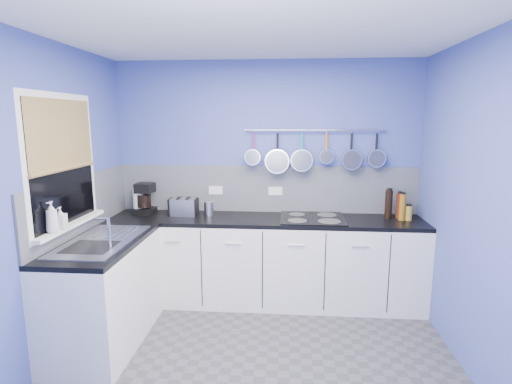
# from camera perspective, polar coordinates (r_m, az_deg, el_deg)

# --- Properties ---
(floor) EXTENTS (3.20, 3.00, 0.02)m
(floor) POSITION_cam_1_polar(r_m,az_deg,el_deg) (3.37, -0.20, -24.09)
(floor) COLOR #47474C
(floor) RESTS_ON ground
(ceiling) EXTENTS (3.20, 3.00, 0.02)m
(ceiling) POSITION_cam_1_polar(r_m,az_deg,el_deg) (2.84, -0.24, 22.84)
(ceiling) COLOR white
(ceiling) RESTS_ON ground
(wall_back) EXTENTS (3.20, 0.02, 2.50)m
(wall_back) POSITION_cam_1_polar(r_m,az_deg,el_deg) (4.33, 1.47, 1.79)
(wall_back) COLOR #4452A6
(wall_back) RESTS_ON ground
(wall_front) EXTENTS (3.20, 0.02, 2.50)m
(wall_front) POSITION_cam_1_polar(r_m,az_deg,el_deg) (1.43, -5.56, -16.44)
(wall_front) COLOR #4452A6
(wall_front) RESTS_ON ground
(wall_left) EXTENTS (0.02, 3.00, 2.50)m
(wall_left) POSITION_cam_1_polar(r_m,az_deg,el_deg) (3.39, -28.49, -1.89)
(wall_left) COLOR #4452A6
(wall_left) RESTS_ON ground
(wall_right) EXTENTS (0.02, 3.00, 2.50)m
(wall_right) POSITION_cam_1_polar(r_m,az_deg,el_deg) (3.16, 30.37, -2.88)
(wall_right) COLOR #4452A6
(wall_right) RESTS_ON ground
(backsplash_back) EXTENTS (3.20, 0.02, 0.50)m
(backsplash_back) POSITION_cam_1_polar(r_m,az_deg,el_deg) (4.33, 1.45, 0.44)
(backsplash_back) COLOR #90949B
(backsplash_back) RESTS_ON wall_back
(backsplash_left) EXTENTS (0.02, 1.80, 0.50)m
(backsplash_left) POSITION_cam_1_polar(r_m,az_deg,el_deg) (3.90, -23.34, -1.51)
(backsplash_left) COLOR #90949B
(backsplash_left) RESTS_ON wall_left
(cabinet_run_back) EXTENTS (3.20, 0.60, 0.86)m
(cabinet_run_back) POSITION_cam_1_polar(r_m,az_deg,el_deg) (4.24, 1.18, -9.88)
(cabinet_run_back) COLOR white
(cabinet_run_back) RESTS_ON ground
(worktop_back) EXTENTS (3.20, 0.60, 0.04)m
(worktop_back) POSITION_cam_1_polar(r_m,az_deg,el_deg) (4.10, 1.21, -3.97)
(worktop_back) COLOR black
(worktop_back) RESTS_ON cabinet_run_back
(cabinet_run_left) EXTENTS (0.60, 1.20, 0.86)m
(cabinet_run_left) POSITION_cam_1_polar(r_m,az_deg,el_deg) (3.73, -20.70, -13.47)
(cabinet_run_left) COLOR white
(cabinet_run_left) RESTS_ON ground
(worktop_left) EXTENTS (0.60, 1.20, 0.04)m
(worktop_left) POSITION_cam_1_polar(r_m,az_deg,el_deg) (3.58, -21.16, -6.85)
(worktop_left) COLOR black
(worktop_left) RESTS_ON cabinet_run_left
(window_frame) EXTENTS (0.01, 1.00, 1.10)m
(window_frame) POSITION_cam_1_polar(r_m,az_deg,el_deg) (3.58, -25.84, 3.79)
(window_frame) COLOR white
(window_frame) RESTS_ON wall_left
(window_glass) EXTENTS (0.01, 0.90, 1.00)m
(window_glass) POSITION_cam_1_polar(r_m,az_deg,el_deg) (3.58, -25.77, 3.79)
(window_glass) COLOR black
(window_glass) RESTS_ON wall_left
(bamboo_blind) EXTENTS (0.01, 0.90, 0.55)m
(bamboo_blind) POSITION_cam_1_polar(r_m,az_deg,el_deg) (3.56, -25.95, 7.39)
(bamboo_blind) COLOR olive
(bamboo_blind) RESTS_ON wall_left
(window_sill) EXTENTS (0.10, 0.98, 0.03)m
(window_sill) POSITION_cam_1_polar(r_m,az_deg,el_deg) (3.65, -24.87, -4.24)
(window_sill) COLOR white
(window_sill) RESTS_ON wall_left
(sink_unit) EXTENTS (0.50, 0.95, 0.01)m
(sink_unit) POSITION_cam_1_polar(r_m,az_deg,el_deg) (3.57, -21.19, -6.48)
(sink_unit) COLOR silver
(sink_unit) RESTS_ON worktop_left
(mixer_tap) EXTENTS (0.12, 0.08, 0.26)m
(mixer_tap) POSITION_cam_1_polar(r_m,az_deg,el_deg) (3.31, -20.17, -5.43)
(mixer_tap) COLOR silver
(mixer_tap) RESTS_ON worktop_left
(socket_left) EXTENTS (0.15, 0.01, 0.09)m
(socket_left) POSITION_cam_1_polar(r_m,az_deg,el_deg) (4.38, -5.76, 0.25)
(socket_left) COLOR white
(socket_left) RESTS_ON backsplash_back
(socket_right) EXTENTS (0.15, 0.01, 0.09)m
(socket_right) POSITION_cam_1_polar(r_m,az_deg,el_deg) (4.31, 2.77, 0.13)
(socket_right) COLOR white
(socket_right) RESTS_ON backsplash_back
(pot_rail) EXTENTS (1.45, 0.02, 0.02)m
(pot_rail) POSITION_cam_1_polar(r_m,az_deg,el_deg) (4.23, 8.32, 8.69)
(pot_rail) COLOR silver
(pot_rail) RESTS_ON wall_back
(soap_bottle_a) EXTENTS (0.10, 0.10, 0.24)m
(soap_bottle_a) POSITION_cam_1_polar(r_m,az_deg,el_deg) (3.38, -27.07, -3.20)
(soap_bottle_a) COLOR white
(soap_bottle_a) RESTS_ON window_sill
(soap_bottle_b) EXTENTS (0.08, 0.09, 0.17)m
(soap_bottle_b) POSITION_cam_1_polar(r_m,az_deg,el_deg) (3.48, -26.07, -3.33)
(soap_bottle_b) COLOR white
(soap_bottle_b) RESTS_ON window_sill
(paper_towel) EXTENTS (0.14, 0.14, 0.27)m
(paper_towel) POSITION_cam_1_polar(r_m,az_deg,el_deg) (4.45, -16.33, -1.20)
(paper_towel) COLOR white
(paper_towel) RESTS_ON worktop_back
(coffee_maker) EXTENTS (0.20, 0.22, 0.33)m
(coffee_maker) POSITION_cam_1_polar(r_m,az_deg,el_deg) (4.41, -15.55, -0.90)
(coffee_maker) COLOR black
(coffee_maker) RESTS_ON worktop_back
(toaster) EXTENTS (0.28, 0.17, 0.18)m
(toaster) POSITION_cam_1_polar(r_m,az_deg,el_deg) (4.26, -10.28, -2.10)
(toaster) COLOR silver
(toaster) RESTS_ON worktop_back
(canister) EXTENTS (0.12, 0.12, 0.14)m
(canister) POSITION_cam_1_polar(r_m,az_deg,el_deg) (4.22, -6.72, -2.34)
(canister) COLOR silver
(canister) RESTS_ON worktop_back
(hob) EXTENTS (0.64, 0.56, 0.01)m
(hob) POSITION_cam_1_polar(r_m,az_deg,el_deg) (4.09, 8.04, -3.71)
(hob) COLOR black
(hob) RESTS_ON worktop_back
(pan_0) EXTENTS (0.17, 0.13, 0.36)m
(pan_0) POSITION_cam_1_polar(r_m,az_deg,el_deg) (4.23, -0.39, 6.37)
(pan_0) COLOR silver
(pan_0) RESTS_ON pot_rail
(pan_1) EXTENTS (0.26, 0.10, 0.45)m
(pan_1) POSITION_cam_1_polar(r_m,az_deg,el_deg) (4.22, 3.06, 5.74)
(pan_1) COLOR silver
(pan_1) RESTS_ON pot_rail
(pan_2) EXTENTS (0.23, 0.10, 0.42)m
(pan_2) POSITION_cam_1_polar(r_m,az_deg,el_deg) (4.22, 6.53, 5.85)
(pan_2) COLOR silver
(pan_2) RESTS_ON pot_rail
(pan_3) EXTENTS (0.15, 0.09, 0.34)m
(pan_3) POSITION_cam_1_polar(r_m,az_deg,el_deg) (4.24, 10.00, 6.34)
(pan_3) COLOR silver
(pan_3) RESTS_ON pot_rail
(pan_4) EXTENTS (0.21, 0.10, 0.40)m
(pan_4) POSITION_cam_1_polar(r_m,az_deg,el_deg) (4.27, 13.40, 5.84)
(pan_4) COLOR silver
(pan_4) RESTS_ON pot_rail
(pan_5) EXTENTS (0.19, 0.08, 0.38)m
(pan_5) POSITION_cam_1_polar(r_m,az_deg,el_deg) (4.31, 16.76, 5.90)
(pan_5) COLOR silver
(pan_5) RESTS_ON pot_rail
(condiment_0) EXTENTS (0.07, 0.07, 0.12)m
(condiment_0) POSITION_cam_1_polar(r_m,az_deg,el_deg) (4.35, 20.58, -2.75)
(condiment_0) COLOR brown
(condiment_0) RESTS_ON worktop_back
(condiment_1) EXTENTS (0.05, 0.05, 0.26)m
(condiment_1) POSITION_cam_1_polar(r_m,az_deg,el_deg) (4.31, 19.65, -1.84)
(condiment_1) COLOR #4C190C
(condiment_1) RESTS_ON worktop_back
(condiment_2) EXTENTS (0.07, 0.07, 0.29)m
(condiment_2) POSITION_cam_1_polar(r_m,az_deg,el_deg) (4.28, 18.35, -1.64)
(condiment_2) COLOR black
(condiment_2) RESTS_ON worktop_back
(condiment_3) EXTENTS (0.07, 0.07, 0.15)m
(condiment_3) POSITION_cam_1_polar(r_m,az_deg,el_deg) (4.26, 20.91, -2.83)
(condiment_3) COLOR olive
(condiment_3) RESTS_ON worktop_back
(condiment_4) EXTENTS (0.06, 0.06, 0.27)m
(condiment_4) POSITION_cam_1_polar(r_m,az_deg,el_deg) (4.23, 20.11, -2.04)
(condiment_4) COLOR #8C5914
(condiment_4) RESTS_ON worktop_back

